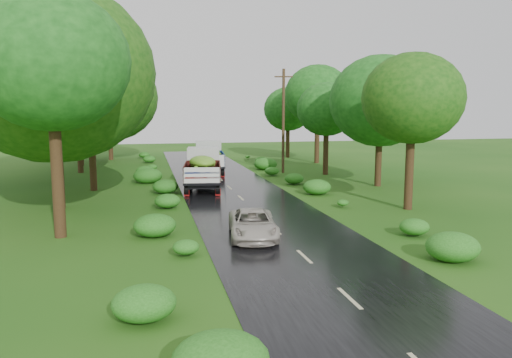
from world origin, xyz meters
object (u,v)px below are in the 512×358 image
object	(u,v)px
car	(253,224)
utility_pole	(283,120)
truck_near	(203,167)
truck_far	(209,156)

from	to	relation	value
car	utility_pole	distance (m)	21.27
car	truck_near	bearing A→B (deg)	99.91
truck_near	car	world-z (taller)	truck_near
car	utility_pole	world-z (taller)	utility_pole
truck_near	utility_pole	size ratio (longest dim) A/B	0.76
truck_far	car	size ratio (longest dim) A/B	1.55
utility_pole	truck_near	bearing A→B (deg)	-125.66
truck_far	car	bearing A→B (deg)	-87.15
truck_near	utility_pole	bearing A→B (deg)	51.38
truck_near	car	bearing A→B (deg)	-79.90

